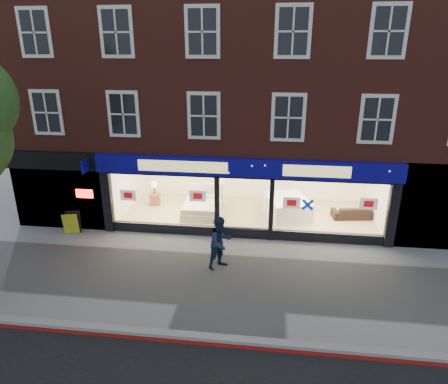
% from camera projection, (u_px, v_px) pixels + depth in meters
% --- Properties ---
extents(ground, '(120.00, 120.00, 0.00)m').
position_uv_depth(ground, '(236.00, 279.00, 13.01)').
color(ground, gray).
rests_on(ground, ground).
extents(kerb_line, '(60.00, 0.10, 0.01)m').
position_uv_depth(kerb_line, '(224.00, 346.00, 10.12)').
color(kerb_line, '#8C0A07').
rests_on(kerb_line, ground).
extents(kerb_stone, '(60.00, 0.25, 0.12)m').
position_uv_depth(kerb_stone, '(225.00, 339.00, 10.29)').
color(kerb_stone, gray).
rests_on(kerb_stone, ground).
extents(showroom_floor, '(11.00, 4.50, 0.10)m').
position_uv_depth(showroom_floor, '(247.00, 214.00, 17.88)').
color(showroom_floor, tan).
rests_on(showroom_floor, ground).
extents(building, '(19.00, 8.26, 10.30)m').
position_uv_depth(building, '(253.00, 58.00, 17.16)').
color(building, maroon).
rests_on(building, ground).
extents(display_bed, '(1.68, 2.02, 1.13)m').
position_uv_depth(display_bed, '(202.00, 207.00, 17.75)').
color(display_bed, beige).
rests_on(display_bed, showroom_floor).
extents(bedside_table, '(0.52, 0.52, 0.55)m').
position_uv_depth(bedside_table, '(155.00, 199.00, 18.78)').
color(bedside_table, brown).
rests_on(bedside_table, showroom_floor).
extents(mattress_stack, '(2.20, 2.48, 0.82)m').
position_uv_depth(mattress_stack, '(287.00, 207.00, 17.51)').
color(mattress_stack, white).
rests_on(mattress_stack, showroom_floor).
extents(sofa, '(1.90, 0.98, 0.53)m').
position_uv_depth(sofa, '(353.00, 212.00, 17.34)').
color(sofa, black).
rests_on(sofa, showroom_floor).
extents(a_board, '(0.67, 0.52, 0.92)m').
position_uv_depth(a_board, '(72.00, 223.00, 16.06)').
color(a_board, gold).
rests_on(a_board, ground).
extents(pedestrian_grey, '(0.42, 0.59, 1.55)m').
position_uv_depth(pedestrian_grey, '(218.00, 239.00, 14.00)').
color(pedestrian_grey, '#9A9CA1').
rests_on(pedestrian_grey, ground).
extents(pedestrian_blue, '(1.14, 1.15, 1.87)m').
position_uv_depth(pedestrian_blue, '(221.00, 243.00, 13.43)').
color(pedestrian_blue, '#172640').
rests_on(pedestrian_blue, ground).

